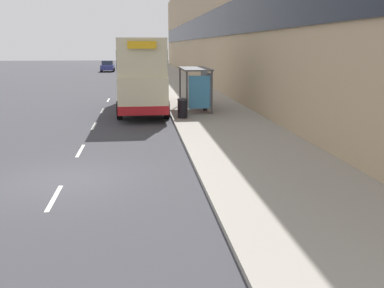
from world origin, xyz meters
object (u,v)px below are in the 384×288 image
at_px(car_0, 108,66).
at_px(car_1, 140,75).
at_px(litter_bin, 182,108).
at_px(double_decker_bus_near, 142,73).
at_px(bus_shelter, 198,81).
at_px(pedestrian_at_shelter, 205,97).
at_px(pedestrian_1, 203,90).

xyz_separation_m(car_0, car_1, (4.97, -21.43, 0.01)).
bearing_deg(litter_bin, double_decker_bus_near, 117.46).
height_order(bus_shelter, car_0, bus_shelter).
relative_size(bus_shelter, pedestrian_at_shelter, 2.68).
bearing_deg(litter_bin, car_0, 98.75).
xyz_separation_m(pedestrian_at_shelter, litter_bin, (-1.61, -2.53, -0.27)).
height_order(car_1, pedestrian_1, pedestrian_1).
bearing_deg(double_decker_bus_near, bus_shelter, -22.06).
height_order(bus_shelter, pedestrian_at_shelter, bus_shelter).
bearing_deg(car_1, pedestrian_1, -77.42).
bearing_deg(pedestrian_at_shelter, car_1, 99.58).
distance_m(double_decker_bus_near, car_0, 42.29).
relative_size(car_1, pedestrian_1, 2.67).
bearing_deg(litter_bin, pedestrian_1, 71.47).
relative_size(pedestrian_at_shelter, pedestrian_1, 0.91).
bearing_deg(car_0, car_1, 103.07).
xyz_separation_m(car_1, litter_bin, (2.10, -24.54, -0.18)).
distance_m(car_0, pedestrian_at_shelter, 44.29).
bearing_deg(bus_shelter, car_1, 98.64).
xyz_separation_m(bus_shelter, double_decker_bus_near, (-3.30, 1.34, 0.41)).
height_order(pedestrian_1, litter_bin, pedestrian_1).
bearing_deg(pedestrian_1, double_decker_bus_near, -153.41).
relative_size(car_1, pedestrian_at_shelter, 2.93).
bearing_deg(car_0, bus_shelter, 100.85).
bearing_deg(litter_bin, car_1, 94.90).
xyz_separation_m(car_1, pedestrian_1, (4.13, -18.49, 0.17)).
relative_size(bus_shelter, car_0, 0.99).
bearing_deg(pedestrian_at_shelter, bus_shelter, 162.03).
height_order(bus_shelter, double_decker_bus_near, double_decker_bus_near).
height_order(car_0, pedestrian_at_shelter, pedestrian_at_shelter).
height_order(double_decker_bus_near, litter_bin, double_decker_bus_near).
distance_m(double_decker_bus_near, litter_bin, 4.78).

